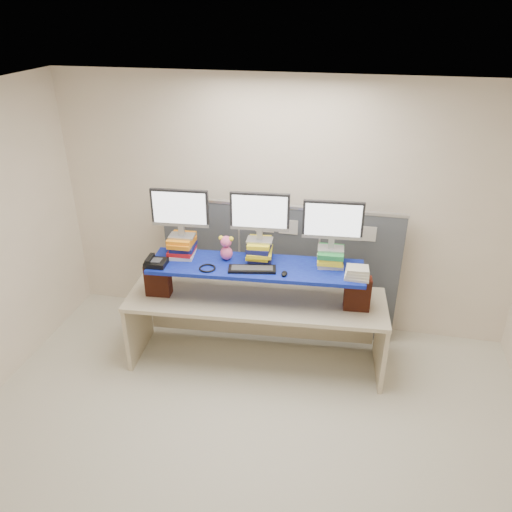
% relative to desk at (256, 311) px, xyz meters
% --- Properties ---
extents(room, '(5.00, 4.00, 2.80)m').
position_rel_desk_xyz_m(room, '(0.11, -1.13, 0.78)').
color(room, '#F5E3CA').
rests_on(room, ground).
extents(cubicle_partition, '(2.60, 0.06, 1.53)m').
position_rel_desk_xyz_m(cubicle_partition, '(0.11, 0.65, 0.15)').
color(cubicle_partition, '#3F444A').
rests_on(cubicle_partition, ground).
extents(desk, '(2.61, 0.94, 0.78)m').
position_rel_desk_xyz_m(desk, '(0.00, 0.00, 0.00)').
color(desk, beige).
rests_on(desk, ground).
extents(brick_pier_left, '(0.25, 0.15, 0.33)m').
position_rel_desk_xyz_m(brick_pier_left, '(-0.97, -0.12, 0.32)').
color(brick_pier_left, maroon).
rests_on(brick_pier_left, desk).
extents(brick_pier_right, '(0.25, 0.15, 0.33)m').
position_rel_desk_xyz_m(brick_pier_right, '(0.97, 0.02, 0.32)').
color(brick_pier_right, maroon).
rests_on(brick_pier_right, desk).
extents(blue_board, '(2.09, 0.67, 0.04)m').
position_rel_desk_xyz_m(blue_board, '(-0.00, 0.00, 0.51)').
color(blue_board, '#0B0A82').
rests_on(blue_board, brick_pier_left).
extents(book_stack_left, '(0.27, 0.31, 0.20)m').
position_rel_desk_xyz_m(book_stack_left, '(-0.76, 0.06, 0.63)').
color(book_stack_left, silver).
rests_on(book_stack_left, blue_board).
extents(book_stack_center, '(0.26, 0.32, 0.20)m').
position_rel_desk_xyz_m(book_stack_center, '(0.01, 0.12, 0.63)').
color(book_stack_center, '#131755').
rests_on(book_stack_center, blue_board).
extents(book_stack_right, '(0.27, 0.31, 0.16)m').
position_rel_desk_xyz_m(book_stack_right, '(0.69, 0.17, 0.61)').
color(book_stack_right, silver).
rests_on(book_stack_right, blue_board).
extents(monitor_left, '(0.56, 0.17, 0.49)m').
position_rel_desk_xyz_m(monitor_left, '(-0.75, 0.06, 1.00)').
color(monitor_left, '#9F9FA4').
rests_on(monitor_left, book_stack_left).
extents(monitor_center, '(0.56, 0.17, 0.49)m').
position_rel_desk_xyz_m(monitor_center, '(0.01, 0.12, 1.01)').
color(monitor_center, '#9F9FA4').
rests_on(monitor_center, book_stack_center).
extents(monitor_right, '(0.56, 0.17, 0.49)m').
position_rel_desk_xyz_m(monitor_right, '(0.69, 0.17, 0.96)').
color(monitor_right, '#9F9FA4').
rests_on(monitor_right, book_stack_right).
extents(keyboard, '(0.47, 0.22, 0.03)m').
position_rel_desk_xyz_m(keyboard, '(-0.02, -0.10, 0.54)').
color(keyboard, black).
rests_on(keyboard, blue_board).
extents(mouse, '(0.08, 0.11, 0.03)m').
position_rel_desk_xyz_m(mouse, '(0.29, -0.13, 0.54)').
color(mouse, black).
rests_on(mouse, blue_board).
extents(desk_phone, '(0.21, 0.19, 0.09)m').
position_rel_desk_xyz_m(desk_phone, '(-0.94, -0.20, 0.56)').
color(desk_phone, black).
rests_on(desk_phone, blue_board).
extents(headset, '(0.16, 0.16, 0.02)m').
position_rel_desk_xyz_m(headset, '(-0.44, -0.17, 0.54)').
color(headset, black).
rests_on(headset, blue_board).
extents(plush_toy, '(0.15, 0.11, 0.25)m').
position_rel_desk_xyz_m(plush_toy, '(-0.31, 0.06, 0.66)').
color(plush_toy, pink).
rests_on(plush_toy, blue_board).
extents(binder_stack, '(0.22, 0.18, 0.11)m').
position_rel_desk_xyz_m(binder_stack, '(0.95, -0.04, 0.58)').
color(binder_stack, beige).
rests_on(binder_stack, blue_board).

